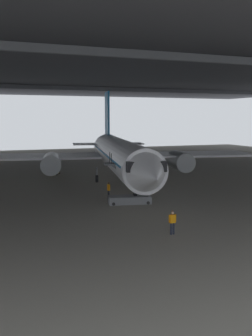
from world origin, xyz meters
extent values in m
plane|color=gray|center=(0.00, 0.00, 0.00)|extent=(110.00, 110.00, 0.00)
cube|color=#38383D|center=(0.00, 13.75, 14.27)|extent=(121.00, 99.00, 1.20)
cube|color=#4C4F54|center=(0.00, -11.00, 13.27)|extent=(115.50, 0.50, 0.70)
cube|color=#4C4F54|center=(0.00, 30.25, 13.27)|extent=(115.50, 0.50, 0.70)
cylinder|color=white|center=(-0.19, -1.53, 3.48)|extent=(9.51, 28.22, 3.76)
cone|color=white|center=(-3.46, -16.91, 3.48)|extent=(4.55, 5.18, 3.69)
cube|color=black|center=(-2.96, -14.58, 3.95)|extent=(3.68, 3.24, 0.83)
cone|color=white|center=(3.08, 13.84, 3.86)|extent=(4.38, 6.55, 3.20)
cube|color=#1972B2|center=(2.58, 11.52, 8.44)|extent=(1.09, 4.06, 6.16)
cube|color=white|center=(4.95, 9.96, 4.05)|extent=(5.32, 4.01, 0.16)
cube|color=white|center=(-0.21, 11.06, 4.05)|extent=(5.32, 4.01, 0.16)
cube|color=white|center=(10.29, 0.88, 3.10)|extent=(16.81, 9.96, 0.24)
cylinder|color=#9EA3A8|center=(8.02, -0.72, 2.45)|extent=(3.30, 5.27, 2.33)
cube|color=white|center=(-8.78, 4.94, 3.10)|extent=(16.81, 9.96, 0.24)
cylinder|color=#9EA3A8|center=(-7.36, 2.54, 2.45)|extent=(3.30, 5.27, 2.33)
cube|color=#1972B2|center=(-0.19, -1.53, 3.76)|extent=(9.16, 26.22, 0.16)
cylinder|color=#9EA3A8|center=(-2.14, -10.73, 1.25)|extent=(0.20, 0.20, 1.15)
cylinder|color=black|center=(-2.14, -10.73, 0.45)|extent=(0.48, 0.94, 0.90)
cylinder|color=#9EA3A8|center=(2.81, 0.63, 1.25)|extent=(0.20, 0.20, 1.15)
cylinder|color=black|center=(2.81, 0.63, 0.45)|extent=(0.48, 0.94, 0.90)
cylinder|color=#9EA3A8|center=(-2.05, 1.66, 1.25)|extent=(0.20, 0.20, 1.15)
cylinder|color=black|center=(-2.05, 1.66, 0.45)|extent=(0.48, 0.94, 0.90)
cube|color=slate|center=(-2.71, -10.79, 0.35)|extent=(4.06, 2.26, 0.70)
cube|color=slate|center=(-2.71, -10.79, 2.18)|extent=(3.76, 2.01, 3.06)
cube|color=slate|center=(-4.41, -10.43, 3.67)|extent=(1.35, 1.50, 0.12)
cylinder|color=black|center=(-4.54, -11.01, 4.17)|extent=(0.06, 0.06, 1.00)
cylinder|color=black|center=(-4.29, -9.84, 4.17)|extent=(0.06, 0.06, 1.00)
cylinder|color=black|center=(-4.39, -11.15, 0.15)|extent=(0.32, 0.18, 0.30)
cylinder|color=black|center=(-4.10, -9.78, 0.15)|extent=(0.32, 0.18, 0.30)
cylinder|color=black|center=(-1.32, -11.80, 0.15)|extent=(0.32, 0.18, 0.30)
cylinder|color=black|center=(-1.03, -10.43, 0.15)|extent=(0.32, 0.18, 0.30)
cylinder|color=#232838|center=(-3.52, -20.84, 0.40)|extent=(0.14, 0.14, 0.79)
cylinder|color=#232838|center=(-3.70, -20.84, 0.40)|extent=(0.14, 0.14, 0.79)
cube|color=orange|center=(-3.61, -20.84, 1.07)|extent=(0.37, 0.23, 0.56)
cylinder|color=orange|center=(-3.38, -20.85, 1.10)|extent=(0.09, 0.09, 0.53)
cylinder|color=orange|center=(-3.84, -20.84, 1.10)|extent=(0.09, 0.09, 0.53)
sphere|color=tan|center=(-3.61, -20.84, 1.47)|extent=(0.21, 0.21, 0.21)
cylinder|color=#232838|center=(-3.84, -8.22, 0.41)|extent=(0.14, 0.14, 0.82)
cylinder|color=#232838|center=(-3.82, -8.04, 0.41)|extent=(0.14, 0.14, 0.82)
cube|color=orange|center=(-3.83, -8.13, 1.11)|extent=(0.25, 0.38, 0.58)
cylinder|color=orange|center=(-3.85, -8.36, 1.14)|extent=(0.09, 0.09, 0.55)
cylinder|color=orange|center=(-3.81, -7.90, 1.14)|extent=(0.09, 0.09, 0.55)
sphere|color=brown|center=(-3.83, -8.13, 1.53)|extent=(0.22, 0.22, 0.22)
cube|color=black|center=(-1.44, -16.69, 0.02)|extent=(0.36, 0.36, 0.04)
cone|color=orange|center=(-1.44, -16.69, 0.32)|extent=(0.30, 0.30, 0.56)
cube|color=yellow|center=(-5.63, 10.15, 0.55)|extent=(2.01, 2.50, 0.70)
cylinder|color=black|center=(-5.47, 9.19, 0.22)|extent=(0.35, 0.47, 0.44)
cylinder|color=black|center=(-6.47, 9.65, 0.22)|extent=(0.35, 0.47, 0.44)
cylinder|color=black|center=(-4.80, 10.65, 0.22)|extent=(0.35, 0.47, 0.44)
cylinder|color=black|center=(-5.80, 11.10, 0.22)|extent=(0.35, 0.47, 0.44)
camera|label=1|loc=(-15.77, -43.78, 7.75)|focal=42.38mm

